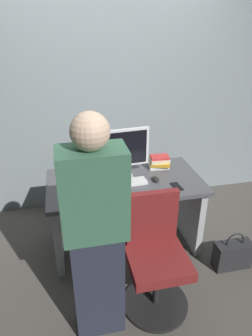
{
  "coord_description": "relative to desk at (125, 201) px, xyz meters",
  "views": [
    {
      "loc": [
        -0.51,
        -2.37,
        2.07
      ],
      "look_at": [
        0.0,
        -0.05,
        0.88
      ],
      "focal_mm": 32.18,
      "sensor_mm": 36.0,
      "label": 1
    }
  ],
  "objects": [
    {
      "name": "cup_near_keyboard",
      "position": [
        -0.36,
        -0.17,
        0.28
      ],
      "size": [
        0.07,
        0.07,
        0.1
      ],
      "primitive_type": "cylinder",
      "color": "silver",
      "rests_on": "desk"
    },
    {
      "name": "wall_back",
      "position": [
        0.0,
        0.93,
        0.99
      ],
      "size": [
        6.4,
        0.1,
        3.0
      ],
      "primitive_type": "cube",
      "color": "gray",
      "rests_on": "ground"
    },
    {
      "name": "mouse",
      "position": [
        0.27,
        -0.07,
        0.25
      ],
      "size": [
        0.06,
        0.1,
        0.03
      ],
      "primitive_type": "ellipsoid",
      "color": "black",
      "rests_on": "desk"
    },
    {
      "name": "office_chair",
      "position": [
        0.08,
        -0.72,
        -0.08
      ],
      "size": [
        0.52,
        0.52,
        0.94
      ],
      "color": "black",
      "rests_on": "ground"
    },
    {
      "name": "cell_phone",
      "position": [
        0.42,
        -0.22,
        0.23
      ],
      "size": [
        0.08,
        0.15,
        0.01
      ],
      "primitive_type": "cube",
      "rotation": [
        0.0,
        0.0,
        0.09
      ],
      "color": "black",
      "rests_on": "desk"
    },
    {
      "name": "ground_plane",
      "position": [
        0.0,
        0.0,
        -0.51
      ],
      "size": [
        9.0,
        9.0,
        0.0
      ],
      "primitive_type": "plane",
      "color": "#4C4742"
    },
    {
      "name": "cup_by_monitor",
      "position": [
        -0.43,
        0.1,
        0.27
      ],
      "size": [
        0.07,
        0.07,
        0.09
      ],
      "primitive_type": "cylinder",
      "color": "#3372B2",
      "rests_on": "desk"
    },
    {
      "name": "person_at_desk",
      "position": [
        -0.37,
        -0.85,
        0.33
      ],
      "size": [
        0.4,
        0.24,
        1.64
      ],
      "color": "#262838",
      "rests_on": "ground"
    },
    {
      "name": "desk",
      "position": [
        0.0,
        0.0,
        0.0
      ],
      "size": [
        1.42,
        0.76,
        0.73
      ],
      "color": "#4C4C51",
      "rests_on": "ground"
    },
    {
      "name": "book_stack",
      "position": [
        0.39,
        0.19,
        0.29
      ],
      "size": [
        0.22,
        0.2,
        0.12
      ],
      "color": "white",
      "rests_on": "desk"
    },
    {
      "name": "handbag",
      "position": [
        0.89,
        -0.52,
        -0.37
      ],
      "size": [
        0.34,
        0.14,
        0.38
      ],
      "color": "#262628",
      "rests_on": "ground"
    },
    {
      "name": "keyboard",
      "position": [
        -0.03,
        -0.07,
        0.24
      ],
      "size": [
        0.44,
        0.16,
        0.02
      ],
      "primitive_type": "cube",
      "rotation": [
        0.0,
        0.0,
        0.06
      ],
      "color": "white",
      "rests_on": "desk"
    },
    {
      "name": "monitor",
      "position": [
        -0.02,
        0.11,
        0.49
      ],
      "size": [
        0.54,
        0.16,
        0.46
      ],
      "color": "silver",
      "rests_on": "desk"
    }
  ]
}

